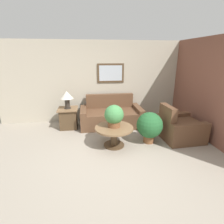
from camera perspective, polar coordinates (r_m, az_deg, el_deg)
The scene contains 10 objects.
ground_plane at distance 3.85m, azimuth 2.33°, elevation -15.74°, with size 20.00×20.00×0.00m, color gray.
wall_back at distance 5.88m, azimuth -2.11°, elevation 9.84°, with size 6.88×0.09×2.60m.
wall_right at distance 5.47m, azimuth 26.42°, elevation 7.32°, with size 0.06×4.61×2.60m.
couch_main at distance 5.57m, azimuth -0.29°, elevation -1.28°, with size 1.91×0.99×0.93m.
armchair at distance 5.00m, azimuth 21.07°, elevation -4.90°, with size 1.02×1.06×0.93m.
coffee_table at distance 4.27m, azimuth 0.67°, elevation -6.66°, with size 0.93×0.93×0.49m.
side_table at distance 5.50m, azimuth -14.01°, elevation -1.89°, with size 0.58×0.58×0.62m.
table_lamp at distance 5.32m, azimuth -14.55°, elevation 4.94°, with size 0.38×0.38×0.52m.
potted_plant_on_table at distance 4.16m, azimuth 0.68°, elevation -1.16°, with size 0.46×0.46×0.54m.
potted_plant_floor at distance 4.50m, azimuth 12.16°, elevation -4.42°, with size 0.65×0.65×0.80m.
Camera 1 is at (-0.59, -3.15, 2.14)m, focal length 28.00 mm.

